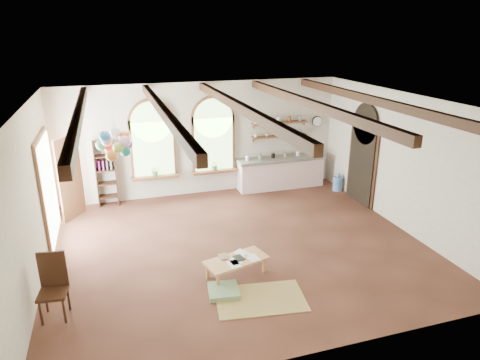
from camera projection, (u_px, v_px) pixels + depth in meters
name	position (u px, v px, depth m)	size (l,w,h in m)	color
floor	(239.00, 246.00, 9.49)	(8.00, 8.00, 0.00)	brown
ceiling_beams	(239.00, 107.00, 8.45)	(6.20, 6.80, 0.18)	#382011
window_left	(153.00, 142.00, 11.63)	(1.30, 0.28, 2.20)	brown
window_right	(213.00, 138.00, 12.11)	(1.30, 0.28, 2.20)	brown
left_doorway	(48.00, 189.00, 9.61)	(0.10, 1.90, 2.50)	brown
right_doorway	(362.00, 164.00, 11.58)	(0.10, 1.30, 2.40)	black
kitchen_counter	(281.00, 172.00, 12.85)	(2.68, 0.62, 0.94)	beige
wall_shelf_lower	(279.00, 136.00, 12.66)	(1.70, 0.24, 0.04)	brown
wall_shelf_upper	(280.00, 123.00, 12.52)	(1.70, 0.24, 0.04)	brown
wall_clock	(317.00, 121.00, 12.95)	(0.32, 0.32, 0.04)	black
bookshelf	(106.00, 174.00, 11.42)	(0.53, 0.32, 1.80)	#382011
coffee_table	(236.00, 261.00, 8.28)	(1.32, 0.85, 0.35)	tan
side_chair	(54.00, 300.00, 7.07)	(0.50, 0.50, 1.12)	#382011
floor_mat	(260.00, 299.00, 7.62)	(1.58, 0.98, 0.02)	tan
floor_cushion	(224.00, 291.00, 7.79)	(0.55, 0.55, 0.09)	gray
water_jug_a	(304.00, 177.00, 13.15)	(0.30, 0.30, 0.58)	#5985C0
water_jug_b	(338.00, 183.00, 12.68)	(0.28, 0.28, 0.54)	#5985C0
balloon_cluster	(115.00, 144.00, 8.76)	(0.75, 0.80, 1.14)	white
table_book	(219.00, 257.00, 8.31)	(0.18, 0.26, 0.02)	olive
tablet	(239.00, 258.00, 8.30)	(0.17, 0.25, 0.01)	black
potted_plant_left	(155.00, 171.00, 11.80)	(0.27, 0.23, 0.30)	#598C4C
potted_plant_right	(215.00, 165.00, 12.27)	(0.27, 0.23, 0.30)	#598C4C
shelf_cup_a	(256.00, 136.00, 12.42)	(0.12, 0.10, 0.10)	white
shelf_cup_b	(267.00, 135.00, 12.52)	(0.10, 0.10, 0.09)	beige
shelf_bowl_a	(278.00, 135.00, 12.63)	(0.22, 0.22, 0.05)	beige
shelf_bowl_b	(289.00, 134.00, 12.72)	(0.20, 0.20, 0.06)	#8C664C
shelf_vase	(300.00, 131.00, 12.80)	(0.18, 0.18, 0.19)	slate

